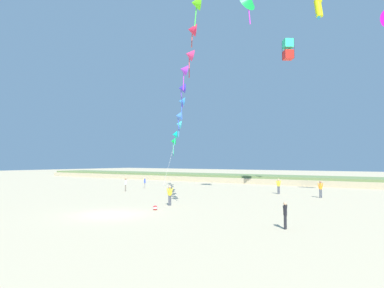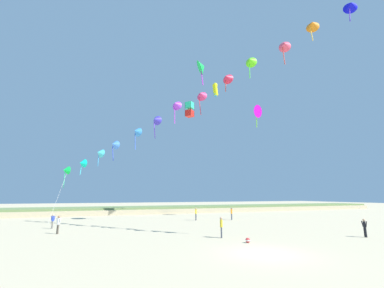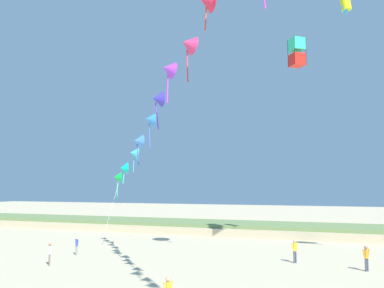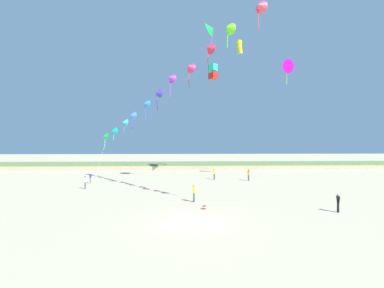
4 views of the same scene
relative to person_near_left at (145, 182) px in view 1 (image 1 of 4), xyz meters
name	(u,v)px [view 1 (image 1 of 4)]	position (x,y,z in m)	size (l,w,h in m)	color
ground_plane	(110,215)	(13.57, -18.30, -0.88)	(240.00, 240.00, 0.00)	beige
dune_ridge	(294,180)	(13.57, 21.60, -0.25)	(120.00, 9.98, 1.27)	#BFAE8B
person_near_left	(145,182)	(0.00, 0.00, 0.00)	(0.51, 0.32, 1.53)	gray
person_near_right	(321,188)	(22.92, 1.58, 0.12)	(0.53, 0.44, 1.73)	#474C56
person_mid_center	(285,213)	(25.53, -16.29, -0.01)	(0.21, 0.53, 1.52)	black
person_far_left	(170,194)	(13.98, -12.07, 0.10)	(0.33, 0.57, 1.69)	#474C56
person_far_right	(279,185)	(17.91, 3.02, 0.13)	(0.48, 0.51, 1.76)	#474C56
person_far_center	(126,184)	(0.97, -4.55, 0.07)	(0.45, 0.47, 1.64)	#726656
kite_banner_string	(187,63)	(12.62, -7.72, 12.68)	(26.68, 28.84, 21.41)	#0FD849
large_kite_low_lead	(288,49)	(18.14, 6.24, 16.78)	(1.62, 1.62, 2.49)	red
large_kite_mid_trail	(318,8)	(22.26, 4.71, 20.41)	(1.12, 0.93, 2.65)	yellow
large_kite_outer_drift	(249,0)	(16.78, -2.04, 20.16)	(2.10, 2.48, 3.80)	#17D947
beach_ball	(155,208)	(14.74, -14.82, -0.70)	(0.36, 0.36, 0.36)	red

